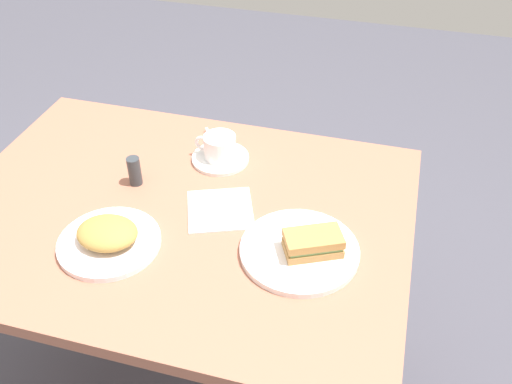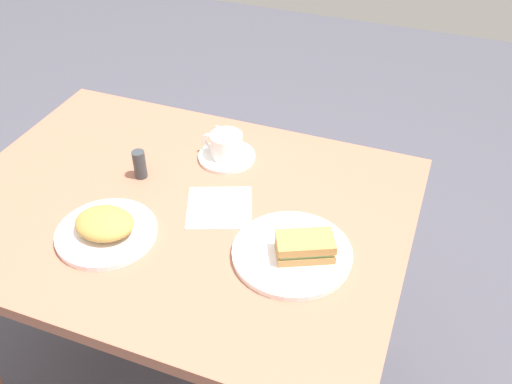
% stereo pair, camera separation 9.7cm
% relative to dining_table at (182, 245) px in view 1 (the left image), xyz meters
% --- Properties ---
extents(ground_plane, '(6.00, 6.00, 0.00)m').
position_rel_dining_table_xyz_m(ground_plane, '(0.00, 0.00, -0.60)').
color(ground_plane, '#464651').
extents(dining_table, '(1.08, 0.80, 0.71)m').
position_rel_dining_table_xyz_m(dining_table, '(0.00, 0.00, 0.00)').
color(dining_table, '#A1614B').
rests_on(dining_table, ground_plane).
extents(sandwich_plate, '(0.26, 0.26, 0.01)m').
position_rel_dining_table_xyz_m(sandwich_plate, '(-0.31, 0.06, 0.12)').
color(sandwich_plate, white).
rests_on(sandwich_plate, dining_table).
extents(sandwich_front, '(0.14, 0.11, 0.05)m').
position_rel_dining_table_xyz_m(sandwich_front, '(-0.33, 0.07, 0.15)').
color(sandwich_front, '#B38047').
rests_on(sandwich_front, sandwich_plate).
extents(coffee_saucer, '(0.15, 0.15, 0.01)m').
position_rel_dining_table_xyz_m(coffee_saucer, '(-0.03, -0.22, 0.12)').
color(coffee_saucer, white).
rests_on(coffee_saucer, dining_table).
extents(coffee_cup, '(0.11, 0.08, 0.06)m').
position_rel_dining_table_xyz_m(coffee_cup, '(-0.03, -0.22, 0.16)').
color(coffee_cup, white).
rests_on(coffee_cup, coffee_saucer).
extents(spoon, '(0.07, 0.09, 0.01)m').
position_rel_dining_table_xyz_m(spoon, '(0.01, -0.28, 0.13)').
color(spoon, silver).
rests_on(spoon, coffee_saucer).
extents(side_plate, '(0.22, 0.22, 0.01)m').
position_rel_dining_table_xyz_m(side_plate, '(0.10, 0.15, 0.12)').
color(side_plate, white).
rests_on(side_plate, dining_table).
extents(side_food_pile, '(0.13, 0.11, 0.04)m').
position_rel_dining_table_xyz_m(side_food_pile, '(0.10, 0.15, 0.15)').
color(side_food_pile, '#A9803D').
rests_on(side_food_pile, side_plate).
extents(napkin, '(0.19, 0.19, 0.00)m').
position_rel_dining_table_xyz_m(napkin, '(-0.10, -0.02, 0.12)').
color(napkin, white).
rests_on(napkin, dining_table).
extents(salt_shaker, '(0.03, 0.03, 0.07)m').
position_rel_dining_table_xyz_m(salt_shaker, '(0.14, -0.07, 0.15)').
color(salt_shaker, '#33383D').
rests_on(salt_shaker, dining_table).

